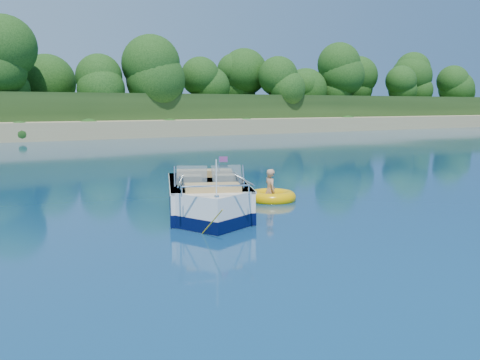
# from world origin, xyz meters

# --- Properties ---
(ground) EXTENTS (160.00, 160.00, 0.00)m
(ground) POSITION_xyz_m (0.00, 0.00, 0.00)
(ground) COLOR #0A2448
(ground) RESTS_ON ground
(motorboat) EXTENTS (3.44, 5.45, 1.93)m
(motorboat) POSITION_xyz_m (1.12, 1.74, 0.37)
(motorboat) COLOR white
(motorboat) RESTS_ON ground
(tow_tube) EXTENTS (1.77, 1.77, 0.40)m
(tow_tube) POSITION_xyz_m (3.76, 2.63, 0.10)
(tow_tube) COLOR #F5AE02
(tow_tube) RESTS_ON ground
(boy) EXTENTS (0.43, 0.77, 1.45)m
(boy) POSITION_xyz_m (3.64, 2.56, 0.00)
(boy) COLOR tan
(boy) RESTS_ON ground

